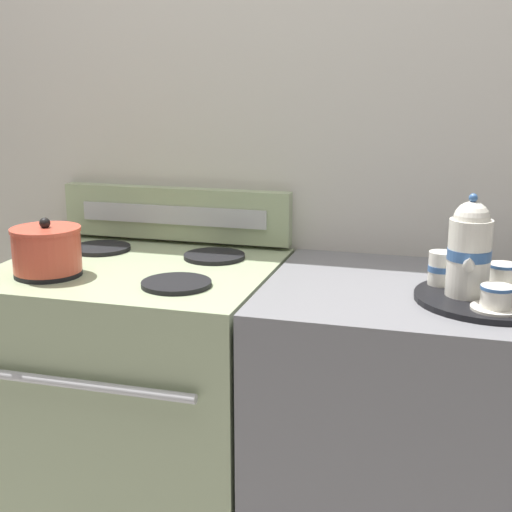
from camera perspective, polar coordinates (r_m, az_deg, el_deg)
The scene contains 10 objects.
wall_back at distance 2.13m, azimuth 3.48°, elevation 5.69°, with size 6.00×0.05×2.20m.
stove at distance 2.13m, azimuth -9.12°, elevation -12.70°, with size 0.74×0.67×0.92m.
control_panel at distance 2.21m, azimuth -6.48°, elevation 3.39°, with size 0.73×0.05×0.16m.
side_counter at distance 1.96m, azimuth 12.11°, elevation -15.36°, with size 0.75×0.64×0.91m.
saucepan at distance 1.91m, azimuth -16.51°, elevation 0.53°, with size 0.28×0.27×0.14m.
serving_tray at distance 1.73m, azimuth 18.27°, elevation -3.26°, with size 0.35×0.35×0.01m.
teapot at distance 1.68m, azimuth 16.71°, elevation 0.54°, with size 0.10×0.16×0.24m.
teacup_right at distance 1.81m, azimuth 19.13°, elevation -1.42°, with size 0.11×0.11×0.05m.
teacup_front at distance 1.62m, azimuth 18.69°, elevation -3.20°, with size 0.11×0.11×0.05m.
creamer_jug at distance 1.77m, azimuth 14.58°, elevation -0.98°, with size 0.06×0.06×0.08m.
Camera 1 is at (0.45, -1.71, 1.41)m, focal length 50.00 mm.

